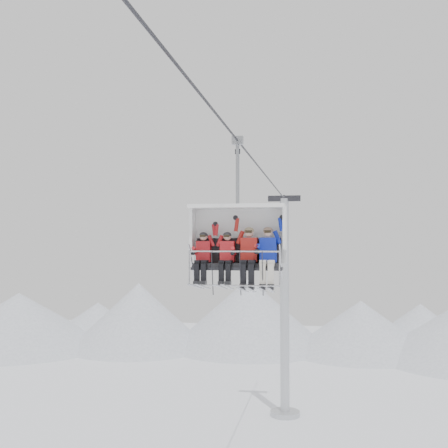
% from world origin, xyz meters
% --- Properties ---
extents(ridgeline, '(72.00, 21.00, 7.00)m').
position_xyz_m(ridgeline, '(-1.58, 42.05, 2.84)').
color(ridgeline, white).
rests_on(ridgeline, ground).
extents(lift_tower_right, '(2.00, 1.80, 13.48)m').
position_xyz_m(lift_tower_right, '(0.00, 22.00, 5.78)').
color(lift_tower_right, '#B4B7BC').
rests_on(lift_tower_right, ground).
extents(haul_cable, '(0.06, 50.00, 0.06)m').
position_xyz_m(haul_cable, '(0.00, 0.00, 13.30)').
color(haul_cable, '#2A2A2F').
rests_on(haul_cable, lift_tower_left).
extents(chairlift_carrier, '(2.56, 1.17, 3.98)m').
position_xyz_m(chairlift_carrier, '(0.00, 2.29, 10.71)').
color(chairlift_carrier, black).
rests_on(chairlift_carrier, haul_cable).
extents(skier_far_left, '(0.38, 1.69, 1.53)m').
position_xyz_m(skier_far_left, '(-0.91, 1.97, 10.18)').
color(skier_far_left, '#A5181D').
rests_on(skier_far_left, chairlift_carrier).
extents(skier_center_left, '(0.38, 1.69, 1.53)m').
position_xyz_m(skier_center_left, '(-0.26, 1.97, 10.18)').
color(skier_center_left, red).
rests_on(skier_center_left, chairlift_carrier).
extents(skier_center_right, '(0.44, 1.69, 1.72)m').
position_xyz_m(skier_center_right, '(0.32, 1.98, 10.24)').
color(skier_center_right, '#A51E18').
rests_on(skier_center_right, chairlift_carrier).
extents(skier_far_right, '(0.44, 1.69, 1.72)m').
position_xyz_m(skier_far_right, '(0.83, 1.98, 10.24)').
color(skier_far_right, '#1123AA').
rests_on(skier_far_right, chairlift_carrier).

